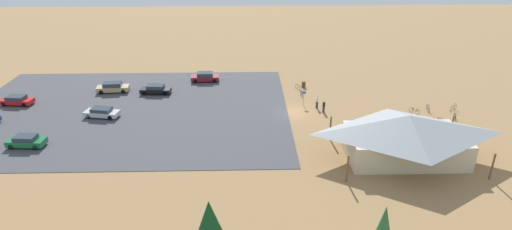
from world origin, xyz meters
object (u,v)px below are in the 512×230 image
car_green_aisle_side (26,141)px  visitor_by_pavilion (324,106)px  car_tan_mid_lot (113,87)px  car_red_second_row (17,100)px  car_silver_end_stall (102,112)px  bike_pavilion (406,134)px  car_black_back_corner (156,89)px  trash_bin (304,84)px  car_maroon_inner_stall (205,77)px  lot_sign (304,96)px  bicycle_orange_back_row (298,87)px  bicycle_black_near_sign (414,111)px  bicycle_yellow_edge_south (453,108)px  bicycle_red_lone_west (444,132)px  bicycle_teal_edge_north (302,94)px  visitor_crossing_yard (317,102)px  bicycle_purple_mid_cluster (455,117)px  bicycle_blue_trailside (428,109)px  bicycle_silver_near_porch (436,120)px

car_green_aisle_side → visitor_by_pavilion: (-35.88, -8.84, 0.13)m
car_tan_mid_lot → car_red_second_row: 13.07m
car_silver_end_stall → car_red_second_row: 14.04m
bike_pavilion → car_black_back_corner: bike_pavilion is taller
trash_bin → car_maroon_inner_stall: size_ratio=0.20×
trash_bin → car_red_second_row: car_red_second_row is taller
car_tan_mid_lot → car_green_aisle_side: car_tan_mid_lot is taller
lot_sign → car_silver_end_stall: 27.44m
bicycle_orange_back_row → bicycle_black_near_sign: size_ratio=1.02×
car_black_back_corner → bicycle_orange_back_row: bearing=-176.4°
car_black_back_corner → bicycle_yellow_edge_south: bearing=170.0°
bike_pavilion → bicycle_red_lone_west: (-6.79, -5.18, -2.47)m
bike_pavilion → bicycle_teal_edge_north: (8.96, -18.22, -2.49)m
car_black_back_corner → visitor_crossing_yard: bearing=165.8°
bicycle_orange_back_row → car_silver_end_stall: size_ratio=0.30×
car_red_second_row → visitor_crossing_yard: visitor_crossing_yard is taller
bicycle_purple_mid_cluster → car_red_second_row: size_ratio=0.33×
bicycle_orange_back_row → car_red_second_row: (40.55, 5.10, 0.35)m
bike_pavilion → bicycle_red_lone_west: bearing=-142.7°
bicycle_blue_trailside → bicycle_teal_edge_north: 17.65m
bicycle_black_near_sign → car_maroon_inner_stall: size_ratio=0.31×
car_red_second_row → bike_pavilion: bearing=162.0°
bicycle_orange_back_row → bicycle_red_lone_west: (-15.86, 16.04, 0.04)m
car_red_second_row → visitor_crossing_yard: 42.31m
lot_sign → car_green_aisle_side: size_ratio=0.51×
bicycle_black_near_sign → car_black_back_corner: size_ratio=0.30×
bicycle_yellow_edge_south → car_maroon_inner_stall: size_ratio=0.31×
bike_pavilion → bicycle_blue_trailside: (-7.68, -12.33, -2.48)m
car_tan_mid_lot → bicycle_blue_trailside: bearing=169.5°
visitor_crossing_yard → visitor_by_pavilion: 1.63m
bicycle_purple_mid_cluster → bicycle_silver_near_porch: bicycle_silver_near_porch is taller
bicycle_silver_near_porch → trash_bin: bearing=-41.4°
bicycle_orange_back_row → bicycle_purple_mid_cluster: bearing=148.9°
lot_sign → bicycle_red_lone_west: size_ratio=1.22×
lot_sign → bicycle_yellow_edge_south: size_ratio=1.57×
bicycle_silver_near_porch → bicycle_black_near_sign: 3.57m
visitor_by_pavilion → bicycle_teal_edge_north: bearing=-68.5°
bicycle_teal_edge_north → visitor_by_pavilion: (-2.28, 5.79, 0.51)m
bike_pavilion → bicycle_yellow_edge_south: 16.94m
car_silver_end_stall → bicycle_orange_back_row: bearing=-160.5°
car_maroon_inner_stall → car_green_aisle_side: car_maroon_inner_stall is taller
bike_pavilion → visitor_crossing_yard: bearing=-62.1°
bicycle_yellow_edge_south → car_green_aisle_side: size_ratio=0.33×
car_red_second_row → car_silver_end_stall: bearing=161.1°
bicycle_silver_near_porch → bicycle_teal_edge_north: 18.87m
car_tan_mid_lot → car_green_aisle_side: (5.18, 17.11, -0.05)m
bicycle_black_near_sign → car_silver_end_stall: bearing=0.1°
visitor_by_pavilion → car_green_aisle_side: bearing=13.8°
car_silver_end_stall → car_black_back_corner: size_ratio=1.03×
lot_sign → car_silver_end_stall: lot_sign is taller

